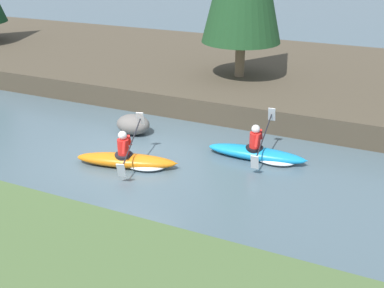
% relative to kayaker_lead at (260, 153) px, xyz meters
% --- Properties ---
extents(ground_plane, '(90.00, 90.00, 0.00)m').
position_rel_kayaker_lead_xyz_m(ground_plane, '(-3.36, -1.45, -0.20)').
color(ground_plane, '#4C606B').
extents(riverbank_far, '(44.00, 10.60, 0.78)m').
position_rel_kayaker_lead_xyz_m(riverbank_far, '(-3.36, 7.12, 0.19)').
color(riverbank_far, '#4C4233').
rests_on(riverbank_far, ground).
extents(kayaker_lead, '(2.79, 2.07, 1.20)m').
position_rel_kayaker_lead_xyz_m(kayaker_lead, '(0.00, 0.00, 0.00)').
color(kayaker_lead, '#1993D6').
rests_on(kayaker_lead, ground).
extents(kayaker_middle, '(2.78, 2.04, 1.20)m').
position_rel_kayaker_lead_xyz_m(kayaker_middle, '(-3.03, -1.79, 0.00)').
color(kayaker_middle, orange).
rests_on(kayaker_middle, ground).
extents(boulder_midstream, '(1.07, 0.84, 0.60)m').
position_rel_kayaker_lead_xyz_m(boulder_midstream, '(-4.11, 0.18, 0.10)').
color(boulder_midstream, slate).
rests_on(boulder_midstream, ground).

